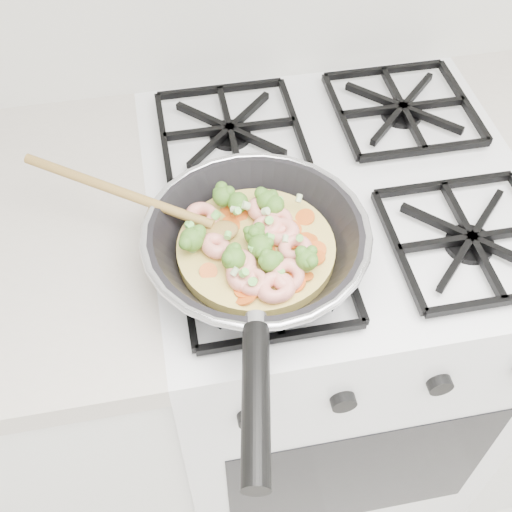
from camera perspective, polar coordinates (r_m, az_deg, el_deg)
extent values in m
cube|color=white|center=(1.38, 5.54, -7.38)|extent=(0.60, 0.60, 0.90)
cube|color=black|center=(1.26, 9.10, -18.90)|extent=(0.48, 0.00, 0.40)
cube|color=black|center=(1.02, 7.51, 6.45)|extent=(0.56, 0.56, 0.02)
torus|color=#BCBCC3|center=(0.85, 0.00, 2.08)|extent=(0.31, 0.31, 0.01)
cylinder|color=black|center=(0.71, -0.01, -12.80)|extent=(0.07, 0.19, 0.03)
cylinder|color=#D4BD5C|center=(0.87, 0.00, 0.61)|extent=(0.21, 0.21, 0.02)
ellipsoid|color=olive|center=(0.87, -3.10, 2.24)|extent=(0.06, 0.06, 0.01)
cylinder|color=olive|center=(0.91, -12.03, 5.61)|extent=(0.25, 0.15, 0.05)
torus|color=#E99F8A|center=(0.81, 1.69, -2.86)|extent=(0.06, 0.06, 0.02)
torus|color=#E99F8A|center=(0.83, -1.32, -0.84)|extent=(0.06, 0.06, 0.03)
torus|color=#E99F8A|center=(0.87, 1.02, 2.56)|extent=(0.05, 0.05, 0.02)
torus|color=#E99F8A|center=(0.82, 2.84, -1.73)|extent=(0.07, 0.07, 0.03)
torus|color=#E99F8A|center=(0.85, 3.48, 0.65)|extent=(0.05, 0.06, 0.03)
torus|color=#E99F8A|center=(0.82, -1.22, -1.62)|extent=(0.06, 0.06, 0.02)
torus|color=#E99F8A|center=(0.87, 2.21, 2.14)|extent=(0.07, 0.07, 0.02)
torus|color=#E99F8A|center=(0.82, -0.30, -2.31)|extent=(0.07, 0.06, 0.02)
torus|color=#E99F8A|center=(0.88, 2.02, 2.98)|extent=(0.06, 0.06, 0.02)
torus|color=#E99F8A|center=(0.85, -3.60, 0.89)|extent=(0.06, 0.06, 0.03)
torus|color=#E99F8A|center=(0.90, 0.67, 4.05)|extent=(0.07, 0.07, 0.02)
torus|color=#E99F8A|center=(0.89, -4.74, 3.48)|extent=(0.07, 0.07, 0.02)
torus|color=#E99F8A|center=(0.81, 1.80, -2.77)|extent=(0.05, 0.06, 0.03)
ellipsoid|color=#4C7E29|center=(0.89, 1.62, 4.47)|extent=(0.04, 0.04, 0.03)
ellipsoid|color=#4C7E29|center=(0.83, -1.98, -0.25)|extent=(0.04, 0.04, 0.03)
ellipsoid|color=#4C7E29|center=(0.85, -5.68, 1.45)|extent=(0.04, 0.04, 0.03)
ellipsoid|color=#4C7E29|center=(0.82, 1.26, -0.46)|extent=(0.04, 0.04, 0.03)
ellipsoid|color=#4C7E29|center=(0.89, 0.94, 4.89)|extent=(0.04, 0.04, 0.03)
ellipsoid|color=#4C7E29|center=(0.89, -1.60, 4.74)|extent=(0.04, 0.04, 0.03)
ellipsoid|color=#4C7E29|center=(0.85, -0.12, 1.87)|extent=(0.04, 0.04, 0.03)
ellipsoid|color=#4C7E29|center=(0.90, -2.92, 5.29)|extent=(0.04, 0.04, 0.03)
ellipsoid|color=#4C7E29|center=(0.84, 0.37, 0.81)|extent=(0.04, 0.04, 0.03)
ellipsoid|color=#4C7E29|center=(0.83, 4.49, -0.34)|extent=(0.04, 0.04, 0.03)
cylinder|color=#DA5E1B|center=(0.90, -2.36, 3.87)|extent=(0.03, 0.03, 0.01)
cylinder|color=#DA5E1B|center=(0.90, 4.35, 3.42)|extent=(0.03, 0.03, 0.01)
cylinder|color=#DA5E1B|center=(0.83, 4.28, -1.74)|extent=(0.03, 0.03, 0.01)
cylinder|color=#DA5E1B|center=(0.83, 3.42, -2.38)|extent=(0.03, 0.03, 0.01)
cylinder|color=#DA5E1B|center=(0.85, 5.23, -0.16)|extent=(0.04, 0.04, 0.01)
cylinder|color=#DA5E1B|center=(0.86, 0.75, 0.56)|extent=(0.04, 0.04, 0.01)
cylinder|color=#DA5E1B|center=(0.81, -0.93, -3.54)|extent=(0.04, 0.04, 0.01)
cylinder|color=#DA5E1B|center=(0.88, 3.10, 2.39)|extent=(0.03, 0.03, 0.01)
cylinder|color=#DA5E1B|center=(0.87, 4.59, 1.53)|extent=(0.03, 0.03, 0.01)
cylinder|color=#DA5E1B|center=(0.86, 5.36, 0.53)|extent=(0.04, 0.04, 0.01)
cylinder|color=#DA5E1B|center=(0.87, 3.35, 1.31)|extent=(0.04, 0.04, 0.01)
cylinder|color=#DA5E1B|center=(0.84, -4.22, -1.37)|extent=(0.03, 0.03, 0.01)
cylinder|color=#DA5E1B|center=(0.90, -1.50, 3.64)|extent=(0.03, 0.03, 0.01)
cylinder|color=#DA5E1B|center=(0.89, -2.23, 2.79)|extent=(0.03, 0.03, 0.00)
cylinder|color=#DA5E1B|center=(0.82, -1.13, -3.08)|extent=(0.03, 0.03, 0.00)
cylinder|color=#70CC51|center=(0.90, 2.13, 4.87)|extent=(0.01, 0.01, 0.01)
cylinder|color=#70CC51|center=(0.87, -1.67, 3.96)|extent=(0.01, 0.01, 0.01)
cylinder|color=#70CC51|center=(0.88, -3.54, 3.63)|extent=(0.01, 0.01, 0.01)
cylinder|color=#B2CD91|center=(0.89, 3.80, 5.09)|extent=(0.01, 0.01, 0.01)
cylinder|color=#70CC51|center=(0.85, 1.20, 1.67)|extent=(0.01, 0.01, 0.01)
cylinder|color=#70CC51|center=(0.86, 1.15, 3.17)|extent=(0.01, 0.01, 0.01)
cylinder|color=#70CC51|center=(0.82, 2.19, -1.61)|extent=(0.01, 0.01, 0.01)
cylinder|color=#70CC51|center=(0.86, -5.90, 2.79)|extent=(0.01, 0.01, 0.01)
cylinder|color=#70CC51|center=(0.86, -5.86, 2.64)|extent=(0.01, 0.01, 0.01)
cylinder|color=#70CC51|center=(0.85, -2.50, 1.84)|extent=(0.01, 0.01, 0.01)
cylinder|color=#70CC51|center=(0.84, 3.86, 1.61)|extent=(0.01, 0.01, 0.01)
cylinder|color=#70CC51|center=(0.80, -1.06, -1.48)|extent=(0.01, 0.01, 0.01)
cylinder|color=#70CC51|center=(0.80, -0.26, -2.25)|extent=(0.01, 0.01, 0.01)
cylinder|color=#B2CD91|center=(0.81, -1.88, -1.37)|extent=(0.01, 0.01, 0.01)
cylinder|color=#B2CD91|center=(0.85, 2.61, 1.50)|extent=(0.01, 0.01, 0.01)
cylinder|color=#B2CD91|center=(0.88, -0.95, 4.48)|extent=(0.01, 0.01, 0.01)
cylinder|color=#B2CD91|center=(0.87, 0.87, 3.96)|extent=(0.01, 0.01, 0.01)
cylinder|color=#70CC51|center=(0.83, -0.31, 0.72)|extent=(0.01, 0.01, 0.01)
cylinder|color=#B2CD91|center=(0.88, -1.82, 4.09)|extent=(0.01, 0.01, 0.01)
cylinder|color=#70CC51|center=(0.89, -1.18, 4.78)|extent=(0.01, 0.01, 0.01)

